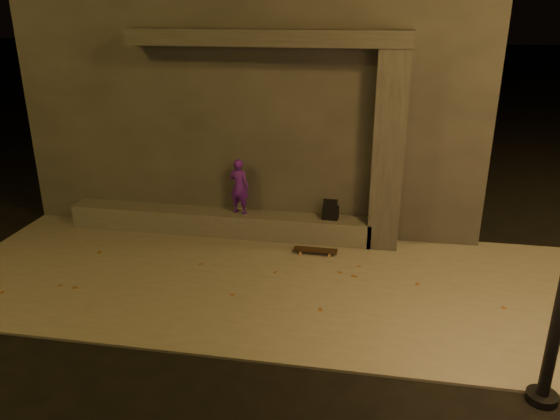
% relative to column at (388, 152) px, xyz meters
% --- Properties ---
extents(ground, '(120.00, 120.00, 0.00)m').
position_rel_column_xyz_m(ground, '(-1.70, -3.75, -1.84)').
color(ground, black).
rests_on(ground, ground).
extents(sidewalk, '(11.00, 4.40, 0.04)m').
position_rel_column_xyz_m(sidewalk, '(-1.70, -1.75, -1.82)').
color(sidewalk, '#656159').
rests_on(sidewalk, ground).
extents(building, '(9.00, 5.10, 5.22)m').
position_rel_column_xyz_m(building, '(-2.70, 2.74, 0.77)').
color(building, '#34312F').
rests_on(building, ground).
extents(ledge, '(6.00, 0.55, 0.45)m').
position_rel_column_xyz_m(ledge, '(-3.20, 0.00, -1.58)').
color(ledge, '#514F4A').
rests_on(ledge, sidewalk).
extents(column, '(0.55, 0.55, 3.60)m').
position_rel_column_xyz_m(column, '(0.00, 0.00, 0.00)').
color(column, '#34312F').
rests_on(column, sidewalk).
extents(canopy, '(5.00, 0.70, 0.28)m').
position_rel_column_xyz_m(canopy, '(-2.20, 0.05, 1.94)').
color(canopy, '#34312F').
rests_on(canopy, column).
extents(skateboarder, '(0.45, 0.35, 1.09)m').
position_rel_column_xyz_m(skateboarder, '(-2.76, 0.00, -0.81)').
color(skateboarder, '#4E1694').
rests_on(skateboarder, ledge).
extents(backpack, '(0.31, 0.22, 0.42)m').
position_rel_column_xyz_m(backpack, '(-0.99, 0.00, -1.20)').
color(backpack, black).
rests_on(backpack, ledge).
extents(skateboard, '(0.80, 0.21, 0.09)m').
position_rel_column_xyz_m(skateboard, '(-1.19, -0.65, -1.73)').
color(skateboard, black).
rests_on(skateboard, sidewalk).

